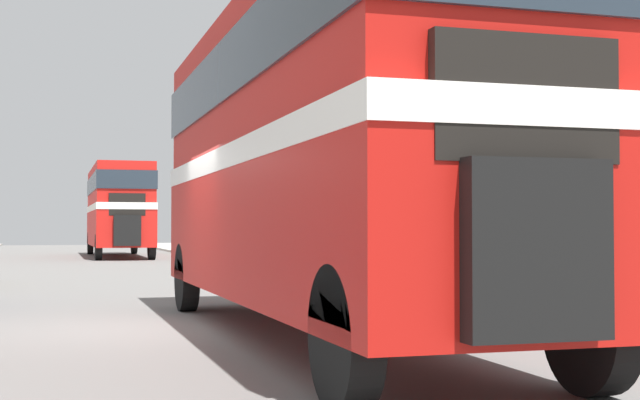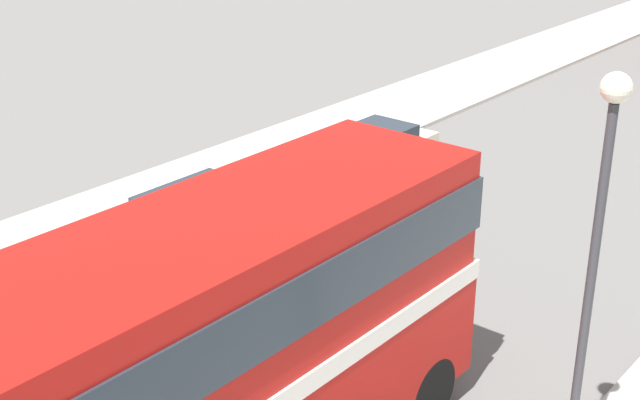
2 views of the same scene
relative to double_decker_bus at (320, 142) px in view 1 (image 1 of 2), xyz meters
The scene contains 7 objects.
ground_plane 3.70m from the double_decker_bus, 137.90° to the left, with size 120.00×120.00×0.00m, color slate.
sidewalk_right 5.64m from the double_decker_bus, 21.01° to the left, with size 3.50×120.00×0.12m.
double_decker_bus is the anchor object (origin of this frame).
bus_distant 32.59m from the double_decker_bus, 90.53° to the left, with size 2.55×10.93×4.23m.
pedestrian_walking 15.63m from the double_decker_bus, 70.27° to the left, with size 0.34×0.34×1.67m.
street_lamp 5.45m from the double_decker_bus, 48.23° to the left, with size 0.36×0.36×5.86m.
shop_building_block 37.58m from the double_decker_bus, 59.68° to the left, with size 21.91×10.61×8.57m.
Camera 1 is at (-1.25, -12.70, 1.43)m, focal length 50.00 mm.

